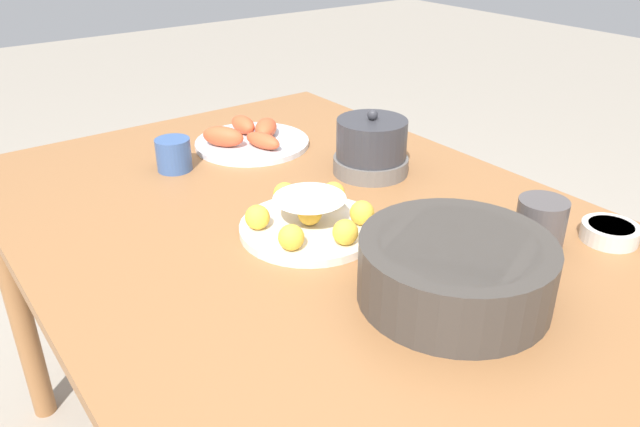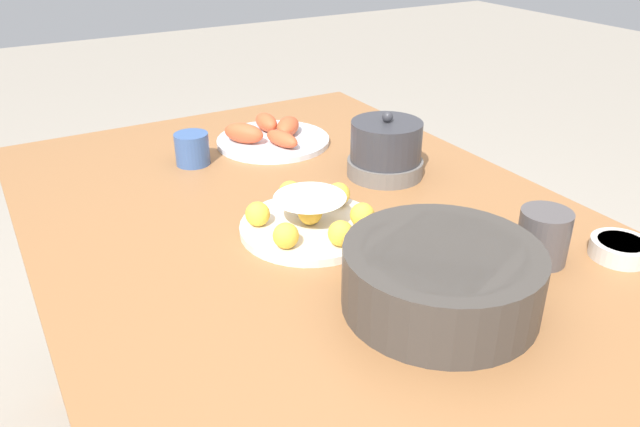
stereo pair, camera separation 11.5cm
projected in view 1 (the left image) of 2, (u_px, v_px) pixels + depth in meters
dining_table at (330, 272)px, 1.20m from camera, size 1.59×1.02×0.77m
cake_plate at (310, 219)px, 1.16m from camera, size 0.26×0.26×0.08m
serving_bowl at (455, 268)px, 0.96m from camera, size 0.30×0.30×0.10m
sauce_bowl at (610, 232)px, 1.14m from camera, size 0.10×0.10×0.03m
seafood_platter at (250, 138)px, 1.56m from camera, size 0.29×0.29×0.06m
cup_near at (174, 155)px, 1.42m from camera, size 0.08×0.08×0.07m
cup_far at (540, 224)px, 1.10m from camera, size 0.09×0.09×0.09m
warming_pot at (371, 147)px, 1.39m from camera, size 0.17×0.17×0.15m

